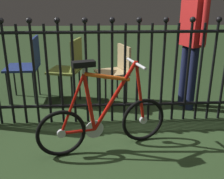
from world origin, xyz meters
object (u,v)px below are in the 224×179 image
chair_navy (28,63)px  person_visitor (192,33)px  chair_tan (117,68)px  chair_olive (70,65)px  bicycle (104,118)px

chair_navy → person_visitor: bearing=-10.2°
chair_tan → person_visitor: (0.91, -0.19, 0.49)m
chair_olive → person_visitor: person_visitor is taller
chair_olive → bicycle: bearing=-70.1°
bicycle → chair_tan: 1.18m
chair_navy → person_visitor: person_visitor is taller
chair_tan → chair_navy: 1.22m
chair_olive → chair_tan: bearing=-1.4°
chair_navy → chair_tan: bearing=-8.9°
chair_olive → person_visitor: 1.61m
bicycle → person_visitor: (1.11, 0.95, 0.66)m
bicycle → chair_tan: size_ratio=1.58×
chair_navy → person_visitor: (2.12, -0.38, 0.44)m
chair_navy → person_visitor: 2.20m
chair_tan → chair_navy: chair_navy is taller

